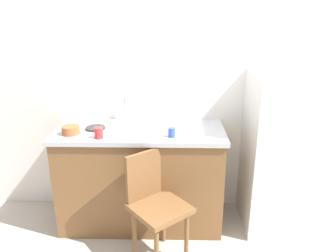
{
  "coord_description": "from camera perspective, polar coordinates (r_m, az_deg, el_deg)",
  "views": [
    {
      "loc": [
        -0.09,
        -2.05,
        1.91
      ],
      "look_at": [
        -0.15,
        0.6,
        0.99
      ],
      "focal_mm": 34.77,
      "sensor_mm": 36.0,
      "label": 1
    }
  ],
  "objects": [
    {
      "name": "terracotta_bowl",
      "position": [
        2.88,
        -16.68,
        -0.68
      ],
      "size": [
        0.15,
        0.15,
        0.07
      ],
      "primitive_type": "cylinder",
      "color": "#B25B33",
      "rests_on": "countertop"
    },
    {
      "name": "chair",
      "position": [
        2.64,
        -2.25,
        -13.15
      ],
      "size": [
        0.56,
        0.56,
        0.89
      ],
      "rotation": [
        0.0,
        0.0,
        0.7
      ],
      "color": "brown",
      "rests_on": "ground_plane"
    },
    {
      "name": "cup_blue",
      "position": [
        2.69,
        0.66,
        -1.12
      ],
      "size": [
        0.06,
        0.06,
        0.08
      ],
      "primitive_type": "cylinder",
      "color": "blue",
      "rests_on": "countertop"
    },
    {
      "name": "hotplate",
      "position": [
        2.95,
        -12.61,
        -0.34
      ],
      "size": [
        0.17,
        0.17,
        0.02
      ],
      "primitive_type": "cylinder",
      "color": "#2D2D2D",
      "rests_on": "countertop"
    },
    {
      "name": "cup_red",
      "position": [
        2.72,
        -12.05,
        -1.2
      ],
      "size": [
        0.07,
        0.07,
        0.09
      ],
      "primitive_type": "cylinder",
      "color": "red",
      "rests_on": "countertop"
    },
    {
      "name": "countertop",
      "position": [
        2.89,
        -4.93,
        -0.95
      ],
      "size": [
        1.5,
        0.64,
        0.04
      ],
      "primitive_type": "cube",
      "color": "#B7B7BC",
      "rests_on": "cabinet_base"
    },
    {
      "name": "refrigerator",
      "position": [
        3.09,
        18.68,
        -4.56
      ],
      "size": [
        0.55,
        0.6,
        1.44
      ],
      "primitive_type": "cube",
      "color": "silver",
      "rests_on": "ground_plane"
    },
    {
      "name": "back_wall",
      "position": [
        3.12,
        2.88,
        6.95
      ],
      "size": [
        4.8,
        0.1,
        2.5
      ],
      "primitive_type": "cube",
      "color": "white",
      "rests_on": "ground_plane"
    },
    {
      "name": "cabinet_base",
      "position": [
        3.09,
        -4.68,
        -9.16
      ],
      "size": [
        1.46,
        0.6,
        0.9
      ],
      "primitive_type": "cube",
      "color": "brown",
      "rests_on": "ground_plane"
    },
    {
      "name": "faucet",
      "position": [
        3.11,
        -7.43,
        2.98
      ],
      "size": [
        0.02,
        0.02,
        0.23
      ],
      "primitive_type": "cylinder",
      "color": "#B7B7BC",
      "rests_on": "countertop"
    }
  ]
}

